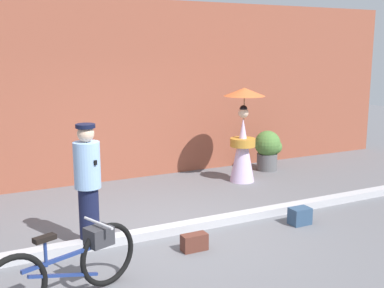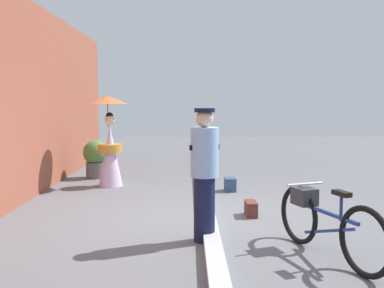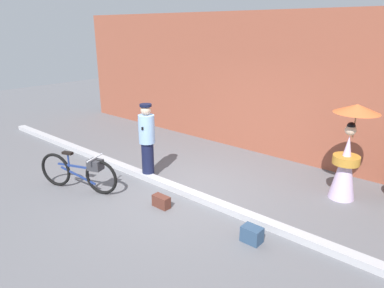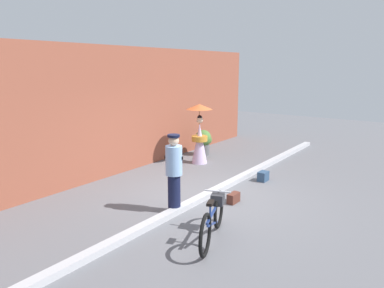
% 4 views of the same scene
% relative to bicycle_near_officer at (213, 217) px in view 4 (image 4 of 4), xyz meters
% --- Properties ---
extents(ground_plane, '(30.00, 30.00, 0.00)m').
position_rel_bicycle_near_officer_xyz_m(ground_plane, '(1.64, 1.22, -0.40)').
color(ground_plane, slate).
extents(building_wall, '(14.00, 0.40, 3.50)m').
position_rel_bicycle_near_officer_xyz_m(building_wall, '(1.64, 4.46, 1.35)').
color(building_wall, brown).
rests_on(building_wall, ground_plane).
extents(sidewalk_curb, '(14.00, 0.20, 0.12)m').
position_rel_bicycle_near_officer_xyz_m(sidewalk_curb, '(1.64, 1.22, -0.34)').
color(sidewalk_curb, '#B2B2B7').
rests_on(sidewalk_curb, ground_plane).
extents(bicycle_near_officer, '(1.71, 0.73, 0.79)m').
position_rel_bicycle_near_officer_xyz_m(bicycle_near_officer, '(0.00, 0.00, 0.00)').
color(bicycle_near_officer, black).
rests_on(bicycle_near_officer, ground_plane).
extents(person_officer, '(0.34, 0.37, 1.63)m').
position_rel_bicycle_near_officer_xyz_m(person_officer, '(0.55, 1.30, 0.47)').
color(person_officer, '#141938').
rests_on(person_officer, ground_plane).
extents(person_with_parasol, '(0.80, 0.80, 1.83)m').
position_rel_bicycle_near_officer_xyz_m(person_with_parasol, '(4.07, 3.10, 0.52)').
color(person_with_parasol, silver).
rests_on(person_with_parasol, ground_plane).
extents(potted_plant_by_door, '(0.57, 0.55, 0.86)m').
position_rel_bicycle_near_officer_xyz_m(potted_plant_by_door, '(5.03, 3.59, 0.07)').
color(potted_plant_by_door, '#59595B').
rests_on(potted_plant_by_door, ground_plane).
extents(backpack_on_pavement, '(0.34, 0.16, 0.22)m').
position_rel_bicycle_near_officer_xyz_m(backpack_on_pavement, '(1.71, 0.55, -0.29)').
color(backpack_on_pavement, '#592D23').
rests_on(backpack_on_pavement, ground_plane).
extents(backpack_spare, '(0.31, 0.21, 0.25)m').
position_rel_bicycle_near_officer_xyz_m(backpack_spare, '(3.54, 0.69, -0.27)').
color(backpack_spare, navy).
rests_on(backpack_spare, ground_plane).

